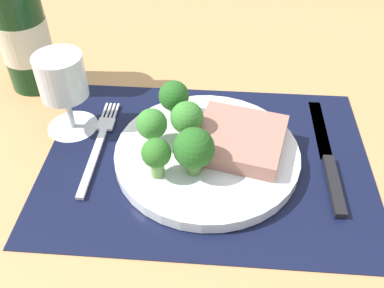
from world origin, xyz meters
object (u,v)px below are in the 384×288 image
fork (99,144)px  plate (207,154)px  wine_glass (62,82)px  wine_bottle (22,32)px  steak (239,139)px  knife (328,161)px

fork → plate: bearing=-4.2°
wine_glass → plate: bearing=-15.1°
fork → wine_bottle: size_ratio=0.74×
steak → wine_bottle: 37.08cm
plate → wine_glass: wine_glass is taller
fork → steak: bearing=0.6°
fork → wine_glass: size_ratio=1.61×
knife → plate: bearing=-177.7°
steak → fork: size_ratio=0.59×
plate → knife: plate is taller
wine_glass → steak: bearing=-9.8°
plate → steak: 4.77cm
plate → steak: bearing=16.5°
steak → fork: (-19.32, 0.18, -2.49)cm
fork → wine_bottle: (-14.06, 14.68, 8.81)cm
wine_glass → knife: bearing=-7.7°
knife → wine_glass: bearing=172.8°
plate → steak: size_ratio=2.16×
plate → steak: steak is taller
plate → knife: (16.19, 0.53, -0.50)cm
knife → wine_glass: size_ratio=1.93×
fork → wine_bottle: bearing=134.9°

